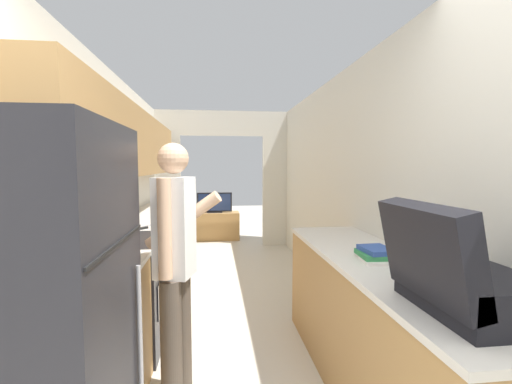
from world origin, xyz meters
TOP-DOWN VIEW (x-y plane):
  - wall_left at (-1.15, 2.66)m, footprint 0.38×7.98m
  - wall_right at (1.23, 2.19)m, footprint 0.06×7.98m
  - wall_far_with_doorway at (0.00, 5.61)m, footprint 2.80×0.06m
  - counter_left at (-0.90, 3.46)m, footprint 0.62×4.35m
  - counter_right at (0.90, 1.31)m, footprint 0.62×2.32m
  - refrigerator at (-0.86, 0.67)m, footprint 0.71×0.77m
  - range_oven at (-0.89, 2.12)m, footprint 0.66×0.72m
  - person at (-0.39, 1.42)m, footprint 0.53×0.44m
  - suitcase at (0.83, 0.54)m, footprint 0.48×0.55m
  - book_stack at (0.88, 1.31)m, footprint 0.27×0.32m
  - tv_cabinet at (-0.15, 6.26)m, footprint 0.99×0.42m
  - television at (-0.15, 6.21)m, footprint 0.70×0.16m
  - knife at (-0.82, 2.63)m, footprint 0.17×0.31m

SIDE VIEW (x-z plane):
  - tv_cabinet at x=-0.15m, z-range 0.00..0.56m
  - counter_right at x=0.90m, z-range 0.00..0.91m
  - counter_left at x=-0.90m, z-range 0.00..0.91m
  - range_oven at x=-0.89m, z-range -0.06..0.99m
  - television at x=-0.15m, z-range 0.55..0.96m
  - refrigerator at x=-0.86m, z-range 0.00..1.68m
  - person at x=-0.39m, z-range 0.06..1.71m
  - knife at x=-0.82m, z-range 0.91..0.93m
  - book_stack at x=0.88m, z-range 0.91..0.99m
  - suitcase at x=0.83m, z-range 0.83..1.28m
  - wall_right at x=1.23m, z-range 0.00..2.50m
  - wall_far_with_doorway at x=0.00m, z-range 0.18..2.68m
  - wall_left at x=-1.15m, z-range 0.22..2.72m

